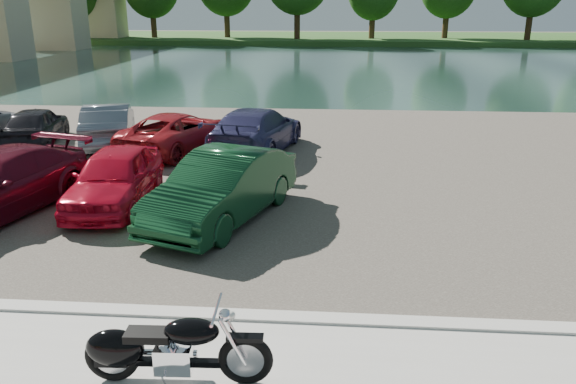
{
  "coord_description": "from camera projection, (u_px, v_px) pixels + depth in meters",
  "views": [
    {
      "loc": [
        1.35,
        -5.33,
        4.55
      ],
      "look_at": [
        0.55,
        4.94,
        1.1
      ],
      "focal_mm": 35.0,
      "sensor_mm": 36.0,
      "label": 1
    }
  ],
  "objects": [
    {
      "name": "car_5",
      "position": [
        223.0,
        187.0,
        12.17
      ],
      "size": [
        2.97,
        4.8,
        1.49
      ],
      "primitive_type": "imported",
      "rotation": [
        0.0,
        0.0,
        -0.33
      ],
      "color": "#0E351C",
      "rests_on": "parking_lot"
    },
    {
      "name": "far_bank",
      "position": [
        323.0,
        38.0,
        74.55
      ],
      "size": [
        120.0,
        24.0,
        0.6
      ],
      "primitive_type": "cube",
      "color": "#204719",
      "rests_on": "ground"
    },
    {
      "name": "car_10",
      "position": [
        177.0,
        132.0,
        18.05
      ],
      "size": [
        3.33,
        4.9,
        1.25
      ],
      "primitive_type": "imported",
      "rotation": [
        0.0,
        0.0,
        2.83
      ],
      "color": "#A71B23",
      "rests_on": "parking_lot"
    },
    {
      "name": "parking_lot",
      "position": [
        285.0,
        162.0,
        16.98
      ],
      "size": [
        60.0,
        18.0,
        0.04
      ],
      "primitive_type": "cube",
      "color": "#413B34",
      "rests_on": "ground"
    },
    {
      "name": "kerb",
      "position": [
        236.0,
        318.0,
        8.45
      ],
      "size": [
        60.0,
        0.3,
        0.14
      ],
      "primitive_type": "cube",
      "color": "#B4B1AA",
      "rests_on": "ground"
    },
    {
      "name": "motorcycle",
      "position": [
        160.0,
        349.0,
        6.84
      ],
      "size": [
        2.33,
        0.75,
        1.05
      ],
      "rotation": [
        0.0,
        0.0,
        0.04
      ],
      "color": "black",
      "rests_on": "promenade"
    },
    {
      "name": "car_8",
      "position": [
        36.0,
        125.0,
        19.03
      ],
      "size": [
        2.19,
        3.91,
        1.26
      ],
      "primitive_type": "imported",
      "rotation": [
        0.0,
        0.0,
        3.34
      ],
      "color": "black",
      "rests_on": "parking_lot"
    },
    {
      "name": "river",
      "position": [
        315.0,
        65.0,
        44.4
      ],
      "size": [
        120.0,
        40.0,
        0.0
      ],
      "primitive_type": "cube",
      "color": "#1B302C",
      "rests_on": "ground"
    },
    {
      "name": "car_4",
      "position": [
        115.0,
        177.0,
        13.1
      ],
      "size": [
        1.82,
        4.05,
        1.35
      ],
      "primitive_type": "imported",
      "rotation": [
        0.0,
        0.0,
        0.06
      ],
      "color": "red",
      "rests_on": "parking_lot"
    },
    {
      "name": "car_11",
      "position": [
        256.0,
        130.0,
        17.76
      ],
      "size": [
        2.93,
        5.27,
        1.44
      ],
      "primitive_type": "imported",
      "rotation": [
        0.0,
        0.0,
        2.95
      ],
      "color": "navy",
      "rests_on": "parking_lot"
    },
    {
      "name": "car_9",
      "position": [
        109.0,
        124.0,
        18.78
      ],
      "size": [
        2.63,
        4.47,
        1.39
      ],
      "primitive_type": "imported",
      "rotation": [
        0.0,
        0.0,
        3.43
      ],
      "color": "slate",
      "rests_on": "parking_lot"
    }
  ]
}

